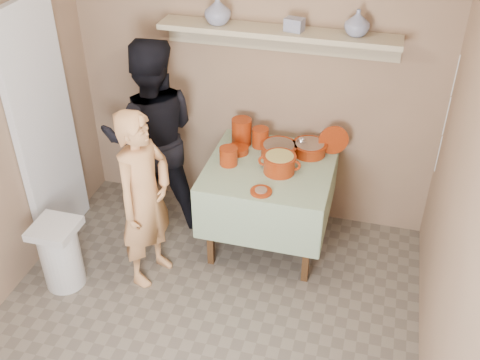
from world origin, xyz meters
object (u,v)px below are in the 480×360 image
(cazuela_rice, at_px, (279,162))
(trash_bin, at_px, (60,254))
(serving_table, at_px, (270,178))
(person_helper, at_px, (152,137))
(person_cook, at_px, (145,200))

(cazuela_rice, distance_m, trash_bin, 1.78)
(serving_table, distance_m, trash_bin, 1.70)
(serving_table, bearing_deg, person_helper, 176.61)
(person_helper, distance_m, cazuela_rice, 1.10)
(person_helper, xyz_separation_m, serving_table, (1.00, -0.06, -0.19))
(person_cook, xyz_separation_m, serving_table, (0.79, 0.61, -0.07))
(trash_bin, bearing_deg, person_cook, 24.57)
(person_cook, height_order, person_helper, person_helper)
(cazuela_rice, bearing_deg, person_helper, 173.07)
(serving_table, xyz_separation_m, trash_bin, (-1.40, -0.89, -0.36))
(serving_table, bearing_deg, trash_bin, -147.59)
(person_helper, distance_m, trash_bin, 1.16)
(person_cook, xyz_separation_m, cazuela_rice, (0.88, 0.54, 0.14))
(person_cook, bearing_deg, trash_bin, 130.21)
(person_cook, distance_m, person_helper, 0.71)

